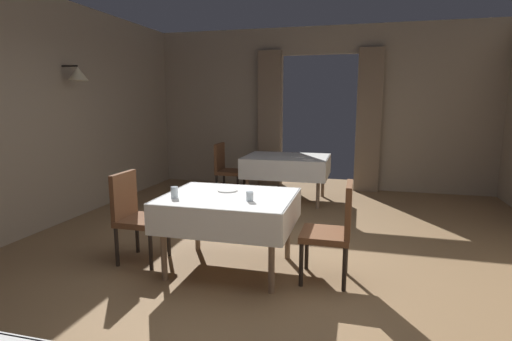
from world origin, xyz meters
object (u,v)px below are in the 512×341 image
plate_far_a (298,156)px  dining_table_mid (229,205)px  chair_mid_right (335,227)px  dining_table_far (287,162)px  plate_far_b (307,159)px  glass_mid_b (250,196)px  chair_mid_left (135,213)px  chair_far_left (226,167)px  glass_mid_c (174,192)px  plate_mid_a (227,190)px

plate_far_a → dining_table_mid: bearing=-94.7°
chair_mid_right → dining_table_far: bearing=108.6°
chair_mid_right → plate_far_b: chair_mid_right is taller
chair_mid_right → plate_far_b: (-0.59, 2.62, 0.24)m
dining_table_mid → glass_mid_b: glass_mid_b is taller
chair_mid_left → glass_mid_b: chair_mid_left is taller
chair_mid_right → plate_far_b: bearing=102.7°
chair_mid_right → glass_mid_b: bearing=-168.6°
glass_mid_b → chair_far_left: bearing=112.8°
glass_mid_c → chair_far_left: bearing=100.3°
chair_mid_left → plate_far_a: chair_mid_left is taller
dining_table_far → chair_mid_left: bearing=-109.9°
plate_far_a → chair_mid_right: bearing=-74.7°
chair_far_left → glass_mid_c: (0.56, -3.12, 0.29)m
chair_mid_left → glass_mid_c: bearing=-19.0°
chair_mid_right → plate_mid_a: chair_mid_right is taller
dining_table_mid → plate_far_a: (0.23, 2.84, 0.10)m
glass_mid_b → chair_mid_left: bearing=174.5°
dining_table_mid → plate_far_b: bearing=80.8°
glass_mid_b → plate_far_a: size_ratio=0.39×
chair_mid_right → chair_far_left: 3.54m
dining_table_far → glass_mid_c: bearing=-99.3°
plate_far_a → plate_far_b: (0.19, -0.24, 0.00)m
glass_mid_b → plate_mid_a: bearing=133.8°
dining_table_mid → chair_mid_left: chair_mid_left is taller
dining_table_mid → dining_table_far: size_ratio=0.92×
dining_table_far → plate_far_b: (0.38, -0.27, 0.11)m
glass_mid_c → plate_far_a: (0.69, 3.07, -0.05)m
plate_mid_a → plate_far_b: same height
dining_table_far → chair_mid_left: (-1.06, -2.92, -0.13)m
dining_table_far → plate_mid_a: plate_mid_a is taller
glass_mid_c → plate_far_b: 2.97m
chair_mid_left → dining_table_far: bearing=70.1°
dining_table_mid → chair_far_left: 3.07m
dining_table_mid → plate_far_a: plate_far_a is taller
chair_far_left → chair_mid_left: bearing=-89.7°
dining_table_mid → plate_far_a: size_ratio=5.57×
chair_mid_left → dining_table_mid: bearing=2.3°
plate_mid_a → dining_table_mid: bearing=-66.8°
chair_mid_left → plate_far_a: size_ratio=4.12×
plate_far_a → chair_far_left: bearing=178.0°
plate_far_b → dining_table_mid: bearing=-99.2°
dining_table_far → chair_mid_right: bearing=-71.4°
dining_table_far → plate_mid_a: bearing=-92.6°
dining_table_far → glass_mid_c: 3.15m
chair_mid_left → glass_mid_b: size_ratio=10.44×
chair_mid_right → chair_far_left: bearing=125.1°
chair_mid_left → plate_far_b: size_ratio=5.12×
chair_mid_right → dining_table_mid: bearing=179.5°
chair_mid_right → plate_far_a: (-0.78, 2.85, 0.24)m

